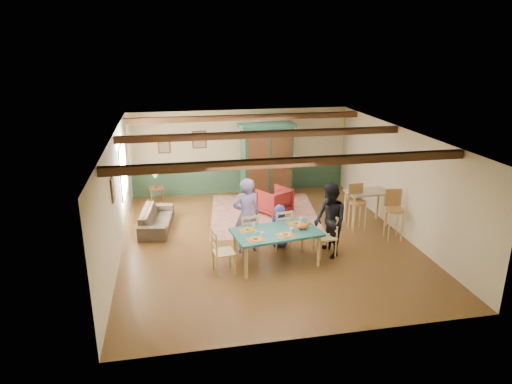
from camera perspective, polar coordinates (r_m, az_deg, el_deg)
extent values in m
plane|color=#4E3016|center=(11.49, 1.23, -6.05)|extent=(8.00, 8.00, 0.00)
cube|color=beige|center=(14.80, -1.99, 5.07)|extent=(7.00, 0.02, 2.70)
cube|color=beige|center=(10.85, -17.10, -0.73)|extent=(0.02, 8.00, 2.70)
cube|color=beige|center=(12.20, 17.57, 1.31)|extent=(0.02, 8.00, 2.70)
cube|color=white|center=(10.67, 1.33, 7.28)|extent=(7.00, 8.00, 0.02)
cube|color=#213D2B|center=(15.01, -1.94, 1.70)|extent=(6.95, 0.03, 0.90)
cube|color=black|center=(8.51, 4.61, 3.75)|extent=(6.95, 0.16, 0.16)
cube|color=black|center=(11.07, 0.89, 7.22)|extent=(6.95, 0.16, 0.16)
cube|color=black|center=(13.58, -1.38, 9.30)|extent=(6.95, 0.16, 0.16)
imported|color=#7562A9|center=(10.58, -1.21, -2.96)|extent=(0.71, 0.52, 1.80)
imported|color=black|center=(10.52, 9.22, -3.56)|extent=(0.77, 0.93, 1.73)
imported|color=#2835A3|center=(10.99, 2.96, -4.26)|extent=(0.56, 0.41, 1.05)
cube|color=beige|center=(13.15, 1.00, -2.78)|extent=(3.44, 3.93, 0.01)
cube|color=#133122|center=(14.12, 1.33, 3.77)|extent=(1.75, 0.85, 2.38)
imported|color=#521013|center=(13.15, 2.33, -1.10)|extent=(1.09, 1.10, 0.74)
imported|color=#3D3226|center=(12.38, -12.33, -3.29)|extent=(0.94, 1.92, 0.54)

